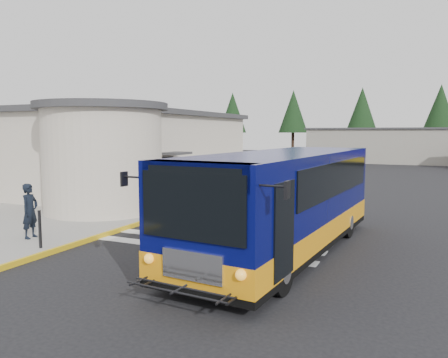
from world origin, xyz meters
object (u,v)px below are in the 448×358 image
at_px(transit_bus, 283,205).
at_px(pedestrian_a, 30,211).
at_px(pedestrian_b, 123,196).
at_px(bollard, 40,229).

height_order(transit_bus, pedestrian_a, transit_bus).
distance_m(transit_bus, pedestrian_b, 7.90).
height_order(pedestrian_b, bollard, pedestrian_b).
bearing_deg(transit_bus, pedestrian_a, -159.62).
bearing_deg(pedestrian_b, bollard, -16.85).
bearing_deg(pedestrian_a, transit_bus, -84.02).
bearing_deg(bollard, pedestrian_b, 99.49).
height_order(pedestrian_a, pedestrian_b, pedestrian_a).
bearing_deg(pedestrian_b, transit_bus, 47.91).
xyz_separation_m(transit_bus, pedestrian_b, (-7.59, 2.14, -0.47)).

